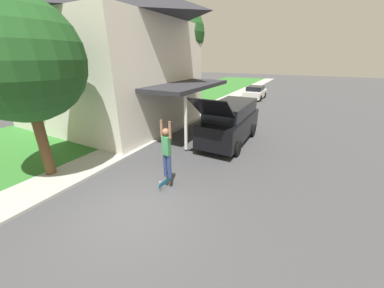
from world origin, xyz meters
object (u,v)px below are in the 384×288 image
lawn_tree_near (20,60)px  lawn_tree_far (177,34)px  suv_parked (230,122)px  skateboarder (167,149)px  skateboard (165,181)px  car_down_street (255,93)px

lawn_tree_near → lawn_tree_far: size_ratio=0.80×
lawn_tree_near → lawn_tree_far: (-0.44, 10.39, 1.63)m
lawn_tree_far → suv_parked: bearing=-34.1°
lawn_tree_far → skateboarder: size_ratio=3.87×
lawn_tree_near → suv_parked: (4.99, 6.71, -3.06)m
skateboard → lawn_tree_far: bearing=118.6°
skateboard → car_down_street: bearing=93.9°
lawn_tree_far → skateboard: lawn_tree_far is taller
lawn_tree_far → skateboarder: lawn_tree_far is taller
lawn_tree_near → skateboarder: lawn_tree_near is taller
lawn_tree_near → car_down_street: 21.28m
car_down_street → skateboard: 19.46m
lawn_tree_far → skateboarder: bearing=-60.8°
lawn_tree_far → skateboard: bearing=-61.4°
lawn_tree_near → skateboard: lawn_tree_near is taller
lawn_tree_far → skateboarder: (5.02, -8.99, -4.33)m
skateboarder → skateboard: size_ratio=2.59×
suv_parked → skateboard: suv_parked is taller
lawn_tree_far → car_down_street: lawn_tree_far is taller
suv_parked → lawn_tree_far: bearing=145.9°
car_down_street → skateboard: size_ratio=5.21×
car_down_street → skateboard: car_down_street is taller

